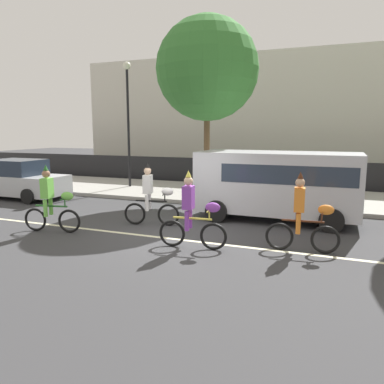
{
  "coord_description": "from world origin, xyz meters",
  "views": [
    {
      "loc": [
        4.02,
        -9.28,
        2.87
      ],
      "look_at": [
        -0.1,
        1.2,
        1.0
      ],
      "focal_mm": 35.0,
      "sensor_mm": 36.0,
      "label": 1
    }
  ],
  "objects": [
    {
      "name": "parked_car_silver",
      "position": [
        -8.56,
        2.67,
        0.78
      ],
      "size": [
        4.1,
        1.92,
        1.64
      ],
      "color": "#B7BABF",
      "rests_on": "ground"
    },
    {
      "name": "road_centre_line",
      "position": [
        0.0,
        -0.5,
        0.0
      ],
      "size": [
        36.0,
        0.14,
        0.01
      ],
      "primitive_type": "cube",
      "color": "beige",
      "rests_on": "ground"
    },
    {
      "name": "sidewalk_curb",
      "position": [
        0.0,
        6.5,
        0.07
      ],
      "size": [
        60.0,
        5.0,
        0.15
      ],
      "primitive_type": "cube",
      "color": "#9E9B93",
      "rests_on": "ground"
    },
    {
      "name": "parked_van_silver",
      "position": [
        2.3,
        2.7,
        1.28
      ],
      "size": [
        5.0,
        2.22,
        2.18
      ],
      "color": "silver",
      "rests_on": "ground"
    },
    {
      "name": "ground_plane",
      "position": [
        0.0,
        0.0,
        0.0
      ],
      "size": [
        80.0,
        80.0,
        0.0
      ],
      "primitive_type": "plane",
      "color": "#38383A"
    },
    {
      "name": "street_tree_far_corner",
      "position": [
        -1.0,
        5.13,
        5.22
      ],
      "size": [
        4.03,
        4.03,
        7.1
      ],
      "color": "brown",
      "rests_on": "sidewalk_curb"
    },
    {
      "name": "parade_cyclist_purple",
      "position": [
        0.8,
        -1.03,
        0.84
      ],
      "size": [
        1.72,
        0.5,
        1.92
      ],
      "color": "black",
      "rests_on": "ground"
    },
    {
      "name": "fence_line",
      "position": [
        0.0,
        9.4,
        0.7
      ],
      "size": [
        40.0,
        0.08,
        1.4
      ],
      "primitive_type": "cube",
      "color": "black",
      "rests_on": "ground"
    },
    {
      "name": "building_backdrop",
      "position": [
        1.02,
        18.0,
        3.79
      ],
      "size": [
        28.0,
        8.0,
        7.57
      ],
      "primitive_type": "cube",
      "color": "beige",
      "rests_on": "ground"
    },
    {
      "name": "street_lamp_post",
      "position": [
        -5.45,
        6.5,
        3.99
      ],
      "size": [
        0.36,
        0.36,
        5.86
      ],
      "color": "black",
      "rests_on": "sidewalk_curb"
    },
    {
      "name": "parade_cyclist_zebra",
      "position": [
        -1.18,
        0.62,
        0.84
      ],
      "size": [
        1.69,
        0.56,
        1.92
      ],
      "color": "black",
      "rests_on": "ground"
    },
    {
      "name": "parade_cyclist_orange",
      "position": [
        3.33,
        -0.34,
        0.84
      ],
      "size": [
        1.72,
        0.5,
        1.92
      ],
      "color": "black",
      "rests_on": "ground"
    },
    {
      "name": "parade_cyclist_lime",
      "position": [
        -3.45,
        -1.1,
        0.84
      ],
      "size": [
        1.7,
        0.54,
        1.92
      ],
      "color": "black",
      "rests_on": "ground"
    }
  ]
}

